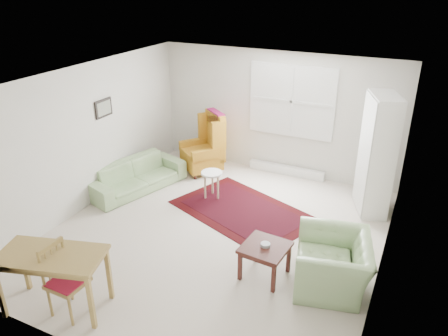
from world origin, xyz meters
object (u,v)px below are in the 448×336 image
at_px(sofa, 136,171).
at_px(desk, 55,281).
at_px(coffee_table, 265,261).
at_px(wingback_chair, 201,143).
at_px(cabinet, 377,155).
at_px(desk_chair, 67,281).
at_px(stool, 212,185).
at_px(armchair, 333,259).

distance_m(sofa, desk, 3.30).
bearing_deg(coffee_table, wingback_chair, 132.36).
xyz_separation_m(sofa, cabinet, (4.20, 1.14, 0.65)).
height_order(sofa, desk_chair, desk_chair).
distance_m(stool, desk, 3.47).
distance_m(stool, cabinet, 2.96).
relative_size(sofa, wingback_chair, 1.51).
bearing_deg(armchair, wingback_chair, -140.16).
bearing_deg(desk_chair, stool, -1.82).
height_order(armchair, stool, armchair).
relative_size(wingback_chair, desk, 1.01).
bearing_deg(sofa, stool, -60.33).
height_order(stool, desk_chair, desk_chair).
height_order(sofa, desk, desk).
xyz_separation_m(wingback_chair, desk_chair, (0.52, -4.37, -0.17)).
height_order(armchair, desk, armchair).
bearing_deg(desk_chair, armchair, -54.14).
bearing_deg(stool, coffee_table, -45.41).
bearing_deg(coffee_table, armchair, 12.91).
bearing_deg(desk_chair, coffee_table, -46.67).
xyz_separation_m(sofa, coffee_table, (3.18, -1.41, -0.14)).
distance_m(armchair, desk, 3.54).
distance_m(armchair, wingback_chair, 4.12).
relative_size(armchair, cabinet, 0.52).
xyz_separation_m(armchair, desk_chair, (-2.78, -1.91, 0.05)).
bearing_deg(desk, desk_chair, 0.00).
distance_m(sofa, wingback_chair, 1.48).
height_order(coffee_table, desk_chair, desk_chair).
xyz_separation_m(wingback_chair, stool, (0.71, -0.92, -0.38)).
bearing_deg(stool, desk, -96.57).
bearing_deg(armchair, coffee_table, -90.61).
distance_m(armchair, coffee_table, 0.92).
bearing_deg(cabinet, wingback_chair, 157.59).
distance_m(wingback_chair, coffee_table, 3.62).
relative_size(wingback_chair, desk_chair, 1.35).
relative_size(sofa, stool, 3.69).
bearing_deg(desk, cabinet, 53.68).
height_order(wingback_chair, desk_chair, wingback_chair).
bearing_deg(coffee_table, desk_chair, -138.01).
xyz_separation_m(sofa, desk, (1.07, -3.12, 0.01)).
relative_size(cabinet, desk_chair, 2.19).
bearing_deg(stool, desk_chair, -93.16).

